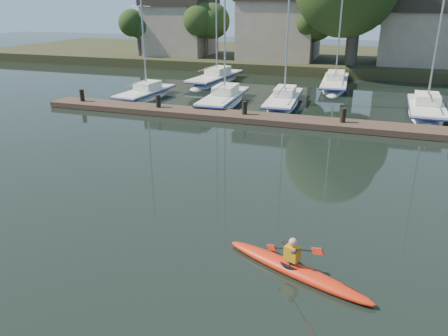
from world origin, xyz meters
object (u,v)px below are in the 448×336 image
(sailboat_5, at_px, (216,84))
(sailboat_6, at_px, (334,89))
(kayak, at_px, (295,268))
(sailboat_3, at_px, (425,117))
(sailboat_1, at_px, (224,106))
(sailboat_0, at_px, (146,100))
(dock, at_px, (292,121))
(sailboat_2, at_px, (283,107))

(sailboat_5, relative_size, sailboat_6, 0.99)
(kayak, xyz_separation_m, sailboat_5, (-12.43, 27.93, -0.38))
(sailboat_3, height_order, sailboat_6, sailboat_6)
(sailboat_5, bearing_deg, sailboat_1, -60.48)
(sailboat_0, bearing_deg, dock, -14.69)
(dock, relative_size, sailboat_0, 2.91)
(sailboat_5, bearing_deg, dock, -46.99)
(sailboat_0, bearing_deg, sailboat_5, 75.36)
(sailboat_6, bearing_deg, sailboat_0, -147.08)
(sailboat_6, bearing_deg, sailboat_1, -129.24)
(dock, height_order, sailboat_5, sailboat_5)
(sailboat_0, xyz_separation_m, sailboat_3, (20.14, 1.26, -0.01))
(dock, relative_size, sailboat_5, 2.10)
(sailboat_3, bearing_deg, sailboat_6, 129.79)
(sailboat_0, height_order, sailboat_2, sailboat_2)
(sailboat_1, xyz_separation_m, sailboat_5, (-3.62, 8.24, -0.01))
(sailboat_0, xyz_separation_m, sailboat_6, (13.44, 9.60, 0.00))
(sailboat_6, bearing_deg, kayak, -89.18)
(sailboat_3, bearing_deg, dock, -145.32)
(sailboat_1, xyz_separation_m, sailboat_2, (4.24, 1.01, 0.01))
(sailboat_5, distance_m, sailboat_6, 10.75)
(sailboat_2, relative_size, sailboat_3, 1.06)
(sailboat_2, relative_size, sailboat_6, 0.89)
(kayak, height_order, sailboat_1, sailboat_1)
(sailboat_1, bearing_deg, sailboat_3, 2.65)
(kayak, height_order, sailboat_5, sailboat_5)
(sailboat_2, bearing_deg, sailboat_3, -2.19)
(dock, bearing_deg, sailboat_0, 161.63)
(sailboat_0, bearing_deg, sailboat_1, 4.69)
(sailboat_3, height_order, sailboat_5, sailboat_5)
(kayak, relative_size, sailboat_3, 0.33)
(dock, distance_m, sailboat_6, 13.71)
(sailboat_6, bearing_deg, dock, -97.88)
(kayak, height_order, sailboat_0, sailboat_0)
(sailboat_0, bearing_deg, sailboat_3, 7.26)
(sailboat_3, bearing_deg, kayak, -102.37)
(sailboat_0, bearing_deg, sailboat_6, 39.22)
(sailboat_3, bearing_deg, sailboat_2, -178.15)
(sailboat_1, bearing_deg, dock, -37.78)
(sailboat_1, distance_m, sailboat_5, 9.00)
(sailboat_2, xyz_separation_m, sailboat_3, (9.51, 0.14, -0.02))
(kayak, distance_m, sailboat_6, 29.23)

